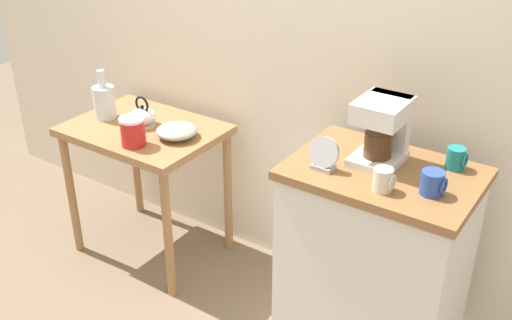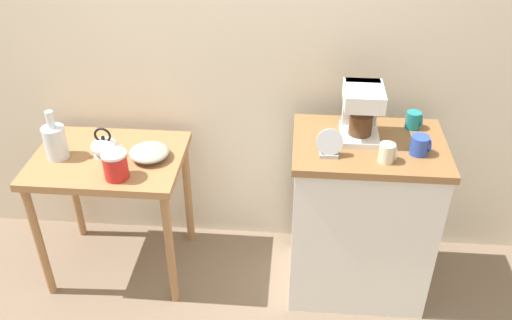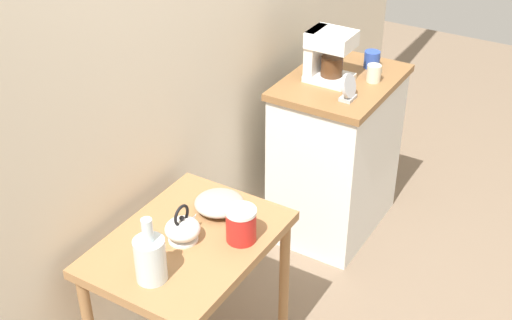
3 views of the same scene
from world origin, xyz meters
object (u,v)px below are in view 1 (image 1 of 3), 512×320
(bowl_stoneware, at_px, (177,131))
(table_clock, at_px, (324,155))
(glass_carafe_vase, at_px, (104,101))
(canister_enamel, at_px, (133,131))
(coffee_maker, at_px, (383,127))
(mug_dark_teal, at_px, (456,158))
(teakettle, at_px, (143,116))
(mug_blue, at_px, (433,183))
(mug_small_cream, at_px, (384,180))

(bowl_stoneware, bearing_deg, table_clock, -10.02)
(glass_carafe_vase, distance_m, canister_enamel, 0.38)
(coffee_maker, height_order, mug_dark_teal, coffee_maker)
(bowl_stoneware, xyz_separation_m, teakettle, (-0.23, 0.01, 0.02))
(mug_blue, bearing_deg, teakettle, 175.66)
(glass_carafe_vase, bearing_deg, teakettle, 8.59)
(canister_enamel, height_order, table_clock, table_clock)
(bowl_stoneware, distance_m, glass_carafe_vase, 0.47)
(canister_enamel, bearing_deg, mug_small_cream, -0.08)
(teakettle, relative_size, canister_enamel, 1.19)
(teakettle, xyz_separation_m, mug_small_cream, (1.36, -0.19, 0.16))
(teakettle, relative_size, glass_carafe_vase, 0.64)
(mug_blue, relative_size, mug_small_cream, 1.02)
(teakettle, relative_size, mug_dark_teal, 1.93)
(canister_enamel, bearing_deg, glass_carafe_vase, 156.28)
(glass_carafe_vase, relative_size, table_clock, 1.96)
(bowl_stoneware, bearing_deg, glass_carafe_vase, -177.04)
(glass_carafe_vase, relative_size, coffee_maker, 1.00)
(mug_small_cream, xyz_separation_m, table_clock, (-0.25, 0.02, 0.01))
(canister_enamel, relative_size, mug_blue, 1.57)
(table_clock, bearing_deg, glass_carafe_vase, 174.41)
(mug_dark_teal, xyz_separation_m, table_clock, (-0.42, -0.29, 0.01))
(glass_carafe_vase, distance_m, mug_small_cream, 1.61)
(canister_enamel, relative_size, table_clock, 1.06)
(mug_small_cream, bearing_deg, bowl_stoneware, 171.02)
(teakettle, bearing_deg, table_clock, -8.56)
(mug_dark_teal, bearing_deg, table_clock, -145.40)
(coffee_maker, bearing_deg, canister_enamel, -169.34)
(coffee_maker, bearing_deg, table_clock, -127.43)
(coffee_maker, height_order, mug_small_cream, coffee_maker)
(canister_enamel, xyz_separation_m, mug_dark_teal, (1.41, 0.31, 0.14))
(teakettle, xyz_separation_m, glass_carafe_vase, (-0.24, -0.04, 0.04))
(coffee_maker, bearing_deg, mug_dark_teal, 19.38)
(teakettle, height_order, mug_small_cream, mug_small_cream)
(canister_enamel, bearing_deg, mug_dark_teal, 12.37)
(coffee_maker, distance_m, mug_small_cream, 0.26)
(canister_enamel, xyz_separation_m, mug_blue, (1.40, 0.07, 0.14))
(glass_carafe_vase, height_order, mug_small_cream, glass_carafe_vase)
(glass_carafe_vase, distance_m, mug_blue, 1.76)
(glass_carafe_vase, xyz_separation_m, mug_dark_teal, (1.76, 0.16, 0.11))
(glass_carafe_vase, height_order, canister_enamel, glass_carafe_vase)
(teakettle, bearing_deg, mug_blue, -4.34)
(mug_blue, bearing_deg, glass_carafe_vase, 177.40)
(coffee_maker, relative_size, mug_dark_teal, 3.01)
(mug_small_cream, bearing_deg, mug_blue, 26.22)
(mug_blue, bearing_deg, table_clock, -172.76)
(mug_dark_teal, bearing_deg, teakettle, -175.49)
(teakettle, height_order, mug_dark_teal, mug_dark_teal)
(bowl_stoneware, distance_m, mug_small_cream, 1.16)
(bowl_stoneware, distance_m, table_clock, 0.91)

